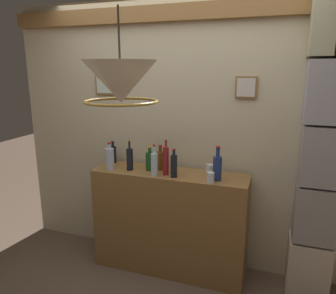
{
  "coord_description": "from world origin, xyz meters",
  "views": [
    {
      "loc": [
        0.88,
        -1.78,
        1.9
      ],
      "look_at": [
        0.0,
        0.78,
        1.23
      ],
      "focal_mm": 34.01,
      "sensor_mm": 36.0,
      "label": 1
    }
  ],
  "objects_px": {
    "liquor_bottle_whiskey": "(166,160)",
    "pendant_lamp": "(121,83)",
    "liquor_bottle_amaro": "(174,165)",
    "liquor_bottle_vermouth": "(110,159)",
    "liquor_bottle_rum": "(130,159)",
    "glass_tumbler_rocks": "(211,178)",
    "liquor_bottle_scotch": "(160,160)",
    "liquor_bottle_bourbon": "(113,154)",
    "liquor_bottle_port": "(150,161)",
    "glass_tumbler_highball": "(210,169)",
    "liquor_bottle_mezcal": "(154,164)",
    "liquor_bottle_rye": "(217,167)"
  },
  "relations": [
    {
      "from": "liquor_bottle_whiskey",
      "to": "pendant_lamp",
      "type": "bearing_deg",
      "value": -86.68
    },
    {
      "from": "liquor_bottle_rum",
      "to": "glass_tumbler_rocks",
      "type": "height_order",
      "value": "liquor_bottle_rum"
    },
    {
      "from": "liquor_bottle_port",
      "to": "liquor_bottle_rum",
      "type": "distance_m",
      "value": 0.19
    },
    {
      "from": "liquor_bottle_rum",
      "to": "liquor_bottle_vermouth",
      "type": "xyz_separation_m",
      "value": [
        -0.18,
        -0.05,
        -0.0
      ]
    },
    {
      "from": "liquor_bottle_amaro",
      "to": "liquor_bottle_mezcal",
      "type": "height_order",
      "value": "liquor_bottle_mezcal"
    },
    {
      "from": "liquor_bottle_bourbon",
      "to": "glass_tumbler_highball",
      "type": "relative_size",
      "value": 2.8
    },
    {
      "from": "glass_tumbler_rocks",
      "to": "glass_tumbler_highball",
      "type": "xyz_separation_m",
      "value": [
        -0.06,
        0.26,
        -0.01
      ]
    },
    {
      "from": "liquor_bottle_whiskey",
      "to": "liquor_bottle_port",
      "type": "bearing_deg",
      "value": 157.24
    },
    {
      "from": "liquor_bottle_bourbon",
      "to": "glass_tumbler_highball",
      "type": "bearing_deg",
      "value": -0.46
    },
    {
      "from": "liquor_bottle_bourbon",
      "to": "liquor_bottle_port",
      "type": "height_order",
      "value": "liquor_bottle_port"
    },
    {
      "from": "liquor_bottle_mezcal",
      "to": "liquor_bottle_bourbon",
      "type": "bearing_deg",
      "value": 154.94
    },
    {
      "from": "liquor_bottle_amaro",
      "to": "liquor_bottle_mezcal",
      "type": "distance_m",
      "value": 0.17
    },
    {
      "from": "liquor_bottle_rye",
      "to": "liquor_bottle_vermouth",
      "type": "relative_size",
      "value": 1.15
    },
    {
      "from": "liquor_bottle_bourbon",
      "to": "pendant_lamp",
      "type": "xyz_separation_m",
      "value": [
        0.68,
        -1.1,
        0.75
      ]
    },
    {
      "from": "glass_tumbler_highball",
      "to": "pendant_lamp",
      "type": "distance_m",
      "value": 1.39
    },
    {
      "from": "liquor_bottle_rum",
      "to": "liquor_bottle_bourbon",
      "type": "bearing_deg",
      "value": 147.54
    },
    {
      "from": "liquor_bottle_rye",
      "to": "liquor_bottle_scotch",
      "type": "height_order",
      "value": "liquor_bottle_rye"
    },
    {
      "from": "liquor_bottle_whiskey",
      "to": "glass_tumbler_rocks",
      "type": "relative_size",
      "value": 3.61
    },
    {
      "from": "liquor_bottle_vermouth",
      "to": "liquor_bottle_whiskey",
      "type": "bearing_deg",
      "value": 2.83
    },
    {
      "from": "liquor_bottle_whiskey",
      "to": "pendant_lamp",
      "type": "height_order",
      "value": "pendant_lamp"
    },
    {
      "from": "liquor_bottle_whiskey",
      "to": "liquor_bottle_vermouth",
      "type": "bearing_deg",
      "value": -177.17
    },
    {
      "from": "liquor_bottle_rye",
      "to": "glass_tumbler_rocks",
      "type": "bearing_deg",
      "value": -113.84
    },
    {
      "from": "liquor_bottle_bourbon",
      "to": "liquor_bottle_mezcal",
      "type": "height_order",
      "value": "liquor_bottle_mezcal"
    },
    {
      "from": "liquor_bottle_port",
      "to": "liquor_bottle_whiskey",
      "type": "distance_m",
      "value": 0.2
    },
    {
      "from": "liquor_bottle_bourbon",
      "to": "liquor_bottle_whiskey",
      "type": "bearing_deg",
      "value": -16.66
    },
    {
      "from": "liquor_bottle_rum",
      "to": "pendant_lamp",
      "type": "height_order",
      "value": "pendant_lamp"
    },
    {
      "from": "liquor_bottle_scotch",
      "to": "liquor_bottle_whiskey",
      "type": "height_order",
      "value": "liquor_bottle_whiskey"
    },
    {
      "from": "liquor_bottle_mezcal",
      "to": "glass_tumbler_rocks",
      "type": "height_order",
      "value": "liquor_bottle_mezcal"
    },
    {
      "from": "liquor_bottle_mezcal",
      "to": "liquor_bottle_amaro",
      "type": "bearing_deg",
      "value": 8.59
    },
    {
      "from": "liquor_bottle_port",
      "to": "liquor_bottle_amaro",
      "type": "bearing_deg",
      "value": -23.47
    },
    {
      "from": "liquor_bottle_mezcal",
      "to": "liquor_bottle_rum",
      "type": "distance_m",
      "value": 0.29
    },
    {
      "from": "liquor_bottle_port",
      "to": "liquor_bottle_rum",
      "type": "relative_size",
      "value": 0.79
    },
    {
      "from": "liquor_bottle_amaro",
      "to": "glass_tumbler_rocks",
      "type": "bearing_deg",
      "value": -6.85
    },
    {
      "from": "glass_tumbler_highball",
      "to": "liquor_bottle_rum",
      "type": "bearing_deg",
      "value": -167.34
    },
    {
      "from": "liquor_bottle_vermouth",
      "to": "glass_tumbler_rocks",
      "type": "relative_size",
      "value": 2.83
    },
    {
      "from": "liquor_bottle_amaro",
      "to": "liquor_bottle_vermouth",
      "type": "distance_m",
      "value": 0.63
    },
    {
      "from": "liquor_bottle_amaro",
      "to": "liquor_bottle_rum",
      "type": "bearing_deg",
      "value": 172.49
    },
    {
      "from": "liquor_bottle_vermouth",
      "to": "glass_tumbler_highball",
      "type": "bearing_deg",
      "value": 12.93
    },
    {
      "from": "liquor_bottle_port",
      "to": "glass_tumbler_highball",
      "type": "relative_size",
      "value": 2.94
    },
    {
      "from": "liquor_bottle_bourbon",
      "to": "liquor_bottle_mezcal",
      "type": "distance_m",
      "value": 0.6
    },
    {
      "from": "glass_tumbler_highball",
      "to": "liquor_bottle_mezcal",
      "type": "bearing_deg",
      "value": -150.81
    },
    {
      "from": "liquor_bottle_port",
      "to": "liquor_bottle_rye",
      "type": "bearing_deg",
      "value": -6.47
    },
    {
      "from": "liquor_bottle_amaro",
      "to": "liquor_bottle_scotch",
      "type": "relative_size",
      "value": 1.06
    },
    {
      "from": "glass_tumbler_highball",
      "to": "liquor_bottle_port",
      "type": "bearing_deg",
      "value": -169.29
    },
    {
      "from": "liquor_bottle_amaro",
      "to": "pendant_lamp",
      "type": "bearing_deg",
      "value": -92.25
    },
    {
      "from": "liquor_bottle_rye",
      "to": "liquor_bottle_mezcal",
      "type": "bearing_deg",
      "value": -172.48
    },
    {
      "from": "liquor_bottle_amaro",
      "to": "liquor_bottle_rum",
      "type": "xyz_separation_m",
      "value": [
        -0.45,
        0.06,
        0.0
      ]
    },
    {
      "from": "glass_tumbler_rocks",
      "to": "liquor_bottle_bourbon",
      "type": "bearing_deg",
      "value": 165.62
    },
    {
      "from": "liquor_bottle_rum",
      "to": "liquor_bottle_whiskey",
      "type": "height_order",
      "value": "liquor_bottle_whiskey"
    },
    {
      "from": "liquor_bottle_port",
      "to": "glass_tumbler_highball",
      "type": "xyz_separation_m",
      "value": [
        0.54,
        0.1,
        -0.05
      ]
    }
  ]
}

